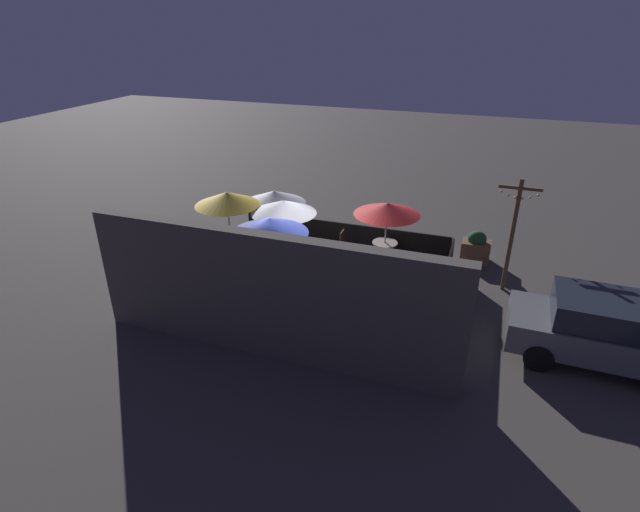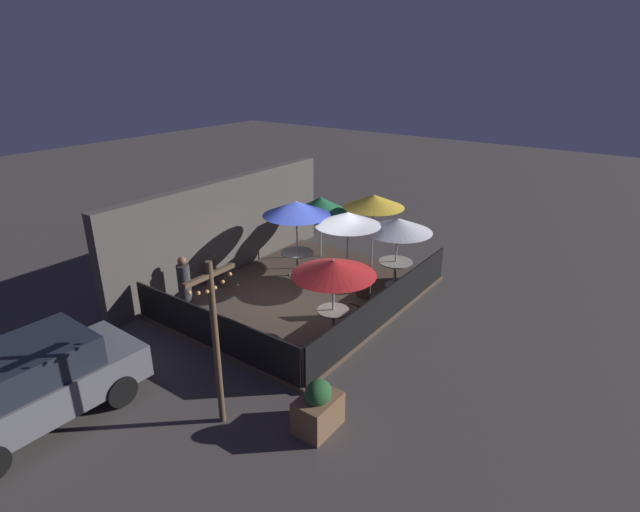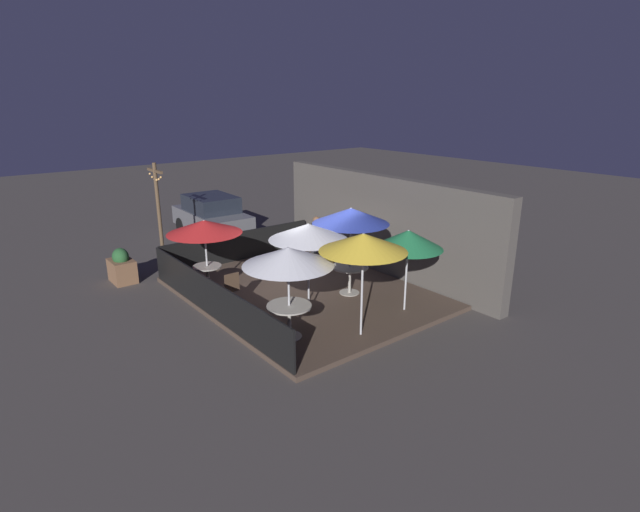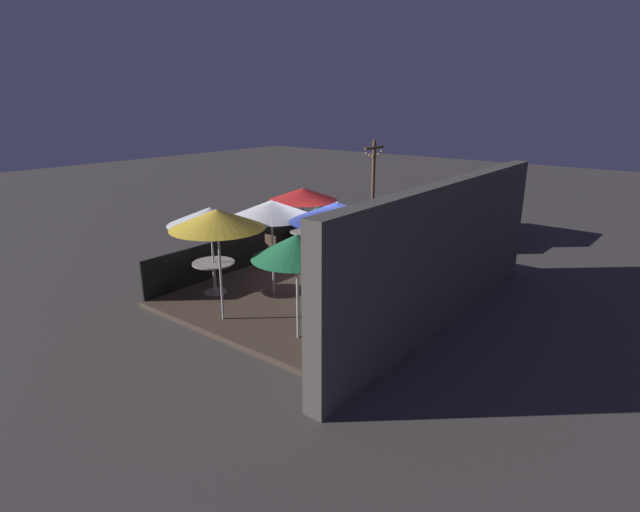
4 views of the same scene
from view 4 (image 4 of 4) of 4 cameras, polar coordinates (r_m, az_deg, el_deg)
ground_plane at (r=12.47m, az=1.00°, el=-3.94°), size 60.00×60.00×0.00m
patio_deck at (r=12.45m, az=1.00°, el=-3.68°), size 7.06×5.54×0.12m
building_wall at (r=10.53m, az=14.12°, el=0.19°), size 8.66×0.36×3.02m
fence_front at (r=14.01m, az=-7.87°, el=0.88°), size 6.86×0.05×0.95m
fence_side_left at (r=15.07m, az=9.10°, el=2.00°), size 0.05×5.34×0.95m
patio_umbrella_0 at (r=14.33m, az=-1.98°, el=7.07°), size 1.98×1.98×2.03m
patio_umbrella_1 at (r=10.58m, az=1.93°, el=5.07°), size 2.03×2.03×2.37m
patio_umbrella_2 at (r=11.73m, az=-12.43°, el=4.52°), size 1.98×1.98×2.08m
patio_umbrella_3 at (r=9.17m, az=-2.67°, el=1.08°), size 1.71×1.71×2.07m
patio_umbrella_4 at (r=10.12m, az=-11.67°, el=4.16°), size 1.92×1.92×2.36m
patio_umbrella_5 at (r=11.40m, az=-5.56°, el=5.40°), size 1.91×1.91×2.25m
dining_table_0 at (r=14.60m, az=-1.93°, el=2.23°), size 0.77×0.77×0.77m
dining_table_1 at (r=11.01m, az=1.85°, el=-2.77°), size 1.00×1.00×0.77m
dining_table_2 at (r=12.07m, az=-12.04°, el=-1.37°), size 0.99×0.99×0.76m
patio_chair_0 at (r=11.90m, az=12.90°, el=-2.31°), size 0.56×0.56×0.90m
patio_chair_1 at (r=13.73m, az=-5.31°, el=0.80°), size 0.40×0.40×0.93m
patron_0 at (r=13.06m, az=15.29°, el=-0.16°), size 0.43×0.43×1.34m
planter_box at (r=17.55m, az=-0.05°, el=3.92°), size 0.88×0.62×1.03m
light_post at (r=17.09m, az=6.10°, el=8.27°), size 1.10×0.12×3.29m
parked_car_0 at (r=17.81m, az=17.13°, el=4.63°), size 3.89×1.87×1.62m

